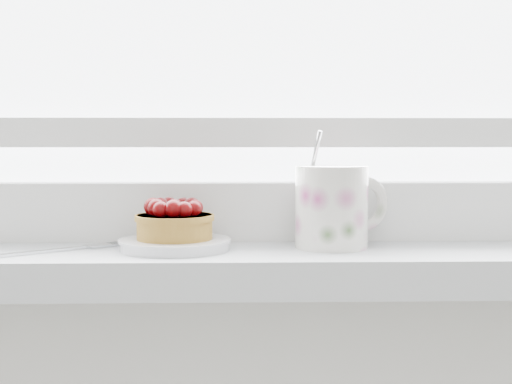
{
  "coord_description": "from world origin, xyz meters",
  "views": [
    {
      "loc": [
        0.01,
        1.1,
        1.06
      ],
      "look_at": [
        0.04,
        1.88,
        1.0
      ],
      "focal_mm": 50.0,
      "sensor_mm": 36.0,
      "label": 1
    }
  ],
  "objects_px": {
    "fork": "(60,250)",
    "raspberry_tart": "(174,221)",
    "floral_mug": "(334,205)",
    "saucer": "(175,244)"
  },
  "relations": [
    {
      "from": "floral_mug",
      "to": "saucer",
      "type": "bearing_deg",
      "value": -176.11
    },
    {
      "from": "raspberry_tart",
      "to": "floral_mug",
      "type": "bearing_deg",
      "value": 3.75
    },
    {
      "from": "floral_mug",
      "to": "fork",
      "type": "bearing_deg",
      "value": -176.76
    },
    {
      "from": "fork",
      "to": "raspberry_tart",
      "type": "bearing_deg",
      "value": 2.5
    },
    {
      "from": "saucer",
      "to": "floral_mug",
      "type": "relative_size",
      "value": 0.94
    },
    {
      "from": "raspberry_tart",
      "to": "floral_mug",
      "type": "distance_m",
      "value": 0.18
    },
    {
      "from": "raspberry_tart",
      "to": "fork",
      "type": "xyz_separation_m",
      "value": [
        -0.12,
        -0.01,
        -0.03
      ]
    },
    {
      "from": "saucer",
      "to": "fork",
      "type": "relative_size",
      "value": 0.85
    },
    {
      "from": "fork",
      "to": "floral_mug",
      "type": "bearing_deg",
      "value": 3.24
    },
    {
      "from": "saucer",
      "to": "fork",
      "type": "xyz_separation_m",
      "value": [
        -0.12,
        -0.01,
        -0.0
      ]
    }
  ]
}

